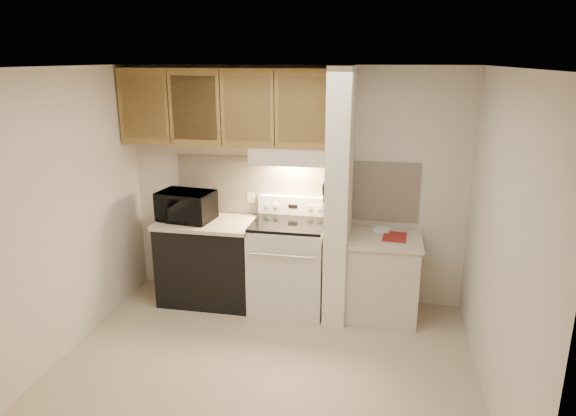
# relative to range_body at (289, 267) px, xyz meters

# --- Properties ---
(floor) EXTENTS (3.60, 3.60, 0.00)m
(floor) POSITION_rel_range_body_xyz_m (0.00, -1.16, -0.46)
(floor) COLOR #BEAC8F
(floor) RESTS_ON ground
(ceiling) EXTENTS (3.60, 3.60, 0.00)m
(ceiling) POSITION_rel_range_body_xyz_m (0.00, -1.16, 2.04)
(ceiling) COLOR white
(ceiling) RESTS_ON wall_back
(wall_back) EXTENTS (3.60, 2.50, 0.02)m
(wall_back) POSITION_rel_range_body_xyz_m (0.00, 0.34, 0.79)
(wall_back) COLOR beige
(wall_back) RESTS_ON floor
(wall_left) EXTENTS (0.02, 3.00, 2.50)m
(wall_left) POSITION_rel_range_body_xyz_m (-1.80, -1.16, 0.79)
(wall_left) COLOR beige
(wall_left) RESTS_ON floor
(wall_right) EXTENTS (0.02, 3.00, 2.50)m
(wall_right) POSITION_rel_range_body_xyz_m (1.80, -1.16, 0.79)
(wall_right) COLOR beige
(wall_right) RESTS_ON floor
(backsplash) EXTENTS (2.60, 0.02, 0.63)m
(backsplash) POSITION_rel_range_body_xyz_m (0.00, 0.33, 0.78)
(backsplash) COLOR #F4E2C9
(backsplash) RESTS_ON wall_back
(range_body) EXTENTS (0.76, 0.65, 0.92)m
(range_body) POSITION_rel_range_body_xyz_m (0.00, 0.00, 0.00)
(range_body) COLOR silver
(range_body) RESTS_ON floor
(oven_window) EXTENTS (0.50, 0.01, 0.30)m
(oven_window) POSITION_rel_range_body_xyz_m (0.00, -0.32, 0.04)
(oven_window) COLOR black
(oven_window) RESTS_ON range_body
(oven_handle) EXTENTS (0.65, 0.02, 0.02)m
(oven_handle) POSITION_rel_range_body_xyz_m (0.00, -0.35, 0.26)
(oven_handle) COLOR silver
(oven_handle) RESTS_ON range_body
(cooktop) EXTENTS (0.74, 0.64, 0.03)m
(cooktop) POSITION_rel_range_body_xyz_m (0.00, 0.00, 0.48)
(cooktop) COLOR black
(cooktop) RESTS_ON range_body
(range_backguard) EXTENTS (0.76, 0.08, 0.20)m
(range_backguard) POSITION_rel_range_body_xyz_m (0.00, 0.28, 0.59)
(range_backguard) COLOR silver
(range_backguard) RESTS_ON range_body
(range_display) EXTENTS (0.10, 0.01, 0.04)m
(range_display) POSITION_rel_range_body_xyz_m (0.00, 0.24, 0.59)
(range_display) COLOR black
(range_display) RESTS_ON range_backguard
(range_knob_left_outer) EXTENTS (0.05, 0.02, 0.05)m
(range_knob_left_outer) POSITION_rel_range_body_xyz_m (-0.28, 0.24, 0.59)
(range_knob_left_outer) COLOR silver
(range_knob_left_outer) RESTS_ON range_backguard
(range_knob_left_inner) EXTENTS (0.05, 0.02, 0.05)m
(range_knob_left_inner) POSITION_rel_range_body_xyz_m (-0.18, 0.24, 0.59)
(range_knob_left_inner) COLOR silver
(range_knob_left_inner) RESTS_ON range_backguard
(range_knob_right_inner) EXTENTS (0.05, 0.02, 0.05)m
(range_knob_right_inner) POSITION_rel_range_body_xyz_m (0.18, 0.24, 0.59)
(range_knob_right_inner) COLOR silver
(range_knob_right_inner) RESTS_ON range_backguard
(range_knob_right_outer) EXTENTS (0.05, 0.02, 0.05)m
(range_knob_right_outer) POSITION_rel_range_body_xyz_m (0.28, 0.24, 0.59)
(range_knob_right_outer) COLOR silver
(range_knob_right_outer) RESTS_ON range_backguard
(dishwasher_front) EXTENTS (1.00, 0.63, 0.87)m
(dishwasher_front) POSITION_rel_range_body_xyz_m (-0.88, 0.01, -0.03)
(dishwasher_front) COLOR black
(dishwasher_front) RESTS_ON floor
(left_countertop) EXTENTS (1.04, 0.67, 0.04)m
(left_countertop) POSITION_rel_range_body_xyz_m (-0.88, 0.01, 0.43)
(left_countertop) COLOR beige
(left_countertop) RESTS_ON dishwasher_front
(spoon_rest) EXTENTS (0.23, 0.15, 0.02)m
(spoon_rest) POSITION_rel_range_body_xyz_m (-0.93, 0.21, 0.46)
(spoon_rest) COLOR black
(spoon_rest) RESTS_ON left_countertop
(teal_jar) EXTENTS (0.12, 0.12, 0.11)m
(teal_jar) POSITION_rel_range_body_xyz_m (-1.23, 0.23, 0.50)
(teal_jar) COLOR #1C6051
(teal_jar) RESTS_ON left_countertop
(outlet) EXTENTS (0.08, 0.01, 0.12)m
(outlet) POSITION_rel_range_body_xyz_m (-0.48, 0.32, 0.64)
(outlet) COLOR beige
(outlet) RESTS_ON backsplash
(microwave) EXTENTS (0.61, 0.45, 0.31)m
(microwave) POSITION_rel_range_body_xyz_m (-1.10, -0.01, 0.61)
(microwave) COLOR black
(microwave) RESTS_ON left_countertop
(partition_pillar) EXTENTS (0.22, 0.70, 2.50)m
(partition_pillar) POSITION_rel_range_body_xyz_m (0.51, -0.01, 0.79)
(partition_pillar) COLOR white
(partition_pillar) RESTS_ON floor
(pillar_trim) EXTENTS (0.01, 0.70, 0.04)m
(pillar_trim) POSITION_rel_range_body_xyz_m (0.39, -0.01, 0.84)
(pillar_trim) COLOR olive
(pillar_trim) RESTS_ON partition_pillar
(knife_strip) EXTENTS (0.02, 0.42, 0.04)m
(knife_strip) POSITION_rel_range_body_xyz_m (0.39, -0.06, 0.86)
(knife_strip) COLOR black
(knife_strip) RESTS_ON partition_pillar
(knife_blade_a) EXTENTS (0.01, 0.03, 0.16)m
(knife_blade_a) POSITION_rel_range_body_xyz_m (0.38, -0.22, 0.76)
(knife_blade_a) COLOR silver
(knife_blade_a) RESTS_ON knife_strip
(knife_handle_a) EXTENTS (0.02, 0.02, 0.10)m
(knife_handle_a) POSITION_rel_range_body_xyz_m (0.38, -0.22, 0.91)
(knife_handle_a) COLOR black
(knife_handle_a) RESTS_ON knife_strip
(knife_blade_b) EXTENTS (0.01, 0.04, 0.18)m
(knife_blade_b) POSITION_rel_range_body_xyz_m (0.38, -0.14, 0.75)
(knife_blade_b) COLOR silver
(knife_blade_b) RESTS_ON knife_strip
(knife_handle_b) EXTENTS (0.02, 0.02, 0.10)m
(knife_handle_b) POSITION_rel_range_body_xyz_m (0.38, -0.14, 0.91)
(knife_handle_b) COLOR black
(knife_handle_b) RESTS_ON knife_strip
(knife_blade_c) EXTENTS (0.01, 0.04, 0.20)m
(knife_blade_c) POSITION_rel_range_body_xyz_m (0.38, -0.06, 0.74)
(knife_blade_c) COLOR silver
(knife_blade_c) RESTS_ON knife_strip
(knife_handle_c) EXTENTS (0.02, 0.02, 0.10)m
(knife_handle_c) POSITION_rel_range_body_xyz_m (0.38, -0.04, 0.91)
(knife_handle_c) COLOR black
(knife_handle_c) RESTS_ON knife_strip
(knife_blade_d) EXTENTS (0.01, 0.04, 0.16)m
(knife_blade_d) POSITION_rel_range_body_xyz_m (0.38, 0.04, 0.76)
(knife_blade_d) COLOR silver
(knife_blade_d) RESTS_ON knife_strip
(knife_handle_d) EXTENTS (0.02, 0.02, 0.10)m
(knife_handle_d) POSITION_rel_range_body_xyz_m (0.38, 0.02, 0.91)
(knife_handle_d) COLOR black
(knife_handle_d) RESTS_ON knife_strip
(knife_blade_e) EXTENTS (0.01, 0.04, 0.18)m
(knife_blade_e) POSITION_rel_range_body_xyz_m (0.38, 0.12, 0.75)
(knife_blade_e) COLOR silver
(knife_blade_e) RESTS_ON knife_strip
(knife_handle_e) EXTENTS (0.02, 0.02, 0.10)m
(knife_handle_e) POSITION_rel_range_body_xyz_m (0.38, 0.11, 0.91)
(knife_handle_e) COLOR black
(knife_handle_e) RESTS_ON knife_strip
(oven_mitt) EXTENTS (0.03, 0.11, 0.27)m
(oven_mitt) POSITION_rel_range_body_xyz_m (0.38, 0.17, 0.71)
(oven_mitt) COLOR slate
(oven_mitt) RESTS_ON partition_pillar
(right_cab_base) EXTENTS (0.70, 0.60, 0.81)m
(right_cab_base) POSITION_rel_range_body_xyz_m (0.97, -0.01, -0.06)
(right_cab_base) COLOR beige
(right_cab_base) RESTS_ON floor
(right_countertop) EXTENTS (0.74, 0.64, 0.04)m
(right_countertop) POSITION_rel_range_body_xyz_m (0.97, -0.01, 0.37)
(right_countertop) COLOR beige
(right_countertop) RESTS_ON right_cab_base
(red_folder) EXTENTS (0.25, 0.32, 0.01)m
(red_folder) POSITION_rel_range_body_xyz_m (1.07, 0.02, 0.40)
(red_folder) COLOR maroon
(red_folder) RESTS_ON right_countertop
(white_box) EXTENTS (0.19, 0.15, 0.04)m
(white_box) POSITION_rel_range_body_xyz_m (0.95, 0.17, 0.41)
(white_box) COLOR white
(white_box) RESTS_ON right_countertop
(range_hood) EXTENTS (0.78, 0.44, 0.15)m
(range_hood) POSITION_rel_range_body_xyz_m (0.00, 0.12, 1.17)
(range_hood) COLOR beige
(range_hood) RESTS_ON upper_cabinets
(hood_lip) EXTENTS (0.78, 0.04, 0.06)m
(hood_lip) POSITION_rel_range_body_xyz_m (0.00, -0.08, 1.12)
(hood_lip) COLOR beige
(hood_lip) RESTS_ON range_hood
(upper_cabinets) EXTENTS (2.18, 0.33, 0.77)m
(upper_cabinets) POSITION_rel_range_body_xyz_m (-0.69, 0.17, 1.62)
(upper_cabinets) COLOR olive
(upper_cabinets) RESTS_ON wall_back
(cab_door_a) EXTENTS (0.46, 0.01, 0.63)m
(cab_door_a) POSITION_rel_range_body_xyz_m (-1.51, 0.01, 1.62)
(cab_door_a) COLOR olive
(cab_door_a) RESTS_ON upper_cabinets
(cab_gap_a) EXTENTS (0.01, 0.01, 0.73)m
(cab_gap_a) POSITION_rel_range_body_xyz_m (-1.23, 0.01, 1.62)
(cab_gap_a) COLOR black
(cab_gap_a) RESTS_ON upper_cabinets
(cab_door_b) EXTENTS (0.46, 0.01, 0.63)m
(cab_door_b) POSITION_rel_range_body_xyz_m (-0.96, 0.01, 1.62)
(cab_door_b) COLOR olive
(cab_door_b) RESTS_ON upper_cabinets
(cab_gap_b) EXTENTS (0.01, 0.01, 0.73)m
(cab_gap_b) POSITION_rel_range_body_xyz_m (-0.69, 0.01, 1.62)
(cab_gap_b) COLOR black
(cab_gap_b) RESTS_ON upper_cabinets
(cab_door_c) EXTENTS (0.46, 0.01, 0.63)m
(cab_door_c) POSITION_rel_range_body_xyz_m (-0.42, 0.01, 1.62)
(cab_door_c) COLOR olive
(cab_door_c) RESTS_ON upper_cabinets
(cab_gap_c) EXTENTS (0.01, 0.01, 0.73)m
(cab_gap_c) POSITION_rel_range_body_xyz_m (-0.14, 0.01, 1.62)
(cab_gap_c) COLOR black
(cab_gap_c) RESTS_ON upper_cabinets
(cab_door_d) EXTENTS (0.46, 0.01, 0.63)m
(cab_door_d) POSITION_rel_range_body_xyz_m (0.13, 0.01, 1.62)
(cab_door_d) COLOR olive
(cab_door_d) RESTS_ON upper_cabinets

